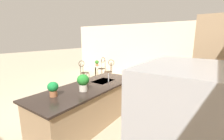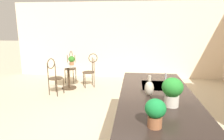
{
  "view_description": "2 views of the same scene",
  "coord_description": "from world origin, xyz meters",
  "views": [
    {
      "loc": [
        2.81,
        3.23,
        2.02
      ],
      "look_at": [
        -1.78,
        0.09,
        0.86
      ],
      "focal_mm": 24.51,
      "sensor_mm": 36.0,
      "label": 1
    },
    {
      "loc": [
        2.96,
        0.52,
        1.9
      ],
      "look_at": [
        -1.17,
        0.04,
        0.95
      ],
      "focal_mm": 31.81,
      "sensor_mm": 36.0,
      "label": 2
    }
  ],
  "objects": [
    {
      "name": "ground_plane",
      "position": [
        0.0,
        0.0,
        0.0
      ],
      "size": [
        40.0,
        40.0,
        0.0
      ],
      "primitive_type": "plane",
      "color": "beige"
    },
    {
      "name": "wall_left_window",
      "position": [
        -4.26,
        0.0,
        1.35
      ],
      "size": [
        0.12,
        7.8,
        2.7
      ],
      "primitive_type": "cube",
      "color": "beige",
      "rests_on": "ground"
    },
    {
      "name": "kitchen_island",
      "position": [
        0.3,
        0.85,
        0.46
      ],
      "size": [
        2.8,
        1.06,
        0.92
      ],
      "color": "tan",
      "rests_on": "ground"
    },
    {
      "name": "bistro_table",
      "position": [
        -2.66,
        -1.46,
        0.45
      ],
      "size": [
        0.8,
        0.8,
        0.74
      ],
      "color": "#3D2D1E",
      "rests_on": "ground"
    },
    {
      "name": "chair_near_window",
      "position": [
        -3.38,
        -1.62,
        0.57
      ],
      "size": [
        0.48,
        0.38,
        1.04
      ],
      "color": "#3D2D1E",
      "rests_on": "ground"
    },
    {
      "name": "chair_by_island",
      "position": [
        -2.93,
        -0.84,
        0.57
      ],
      "size": [
        0.5,
        0.52,
        1.04
      ],
      "color": "#3D2D1E",
      "rests_on": "ground"
    },
    {
      "name": "chair_toward_desk",
      "position": [
        -2.05,
        -1.65,
        0.57
      ],
      "size": [
        0.52,
        0.48,
        1.04
      ],
      "color": "#3D2D1E",
      "rests_on": "ground"
    },
    {
      "name": "sink_faucet",
      "position": [
        -0.25,
        1.03,
        1.03
      ],
      "size": [
        0.02,
        0.02,
        0.22
      ],
      "primitive_type": "cylinder",
      "color": "#B2B5BA",
      "rests_on": "kitchen_island"
    },
    {
      "name": "potted_plant_on_table",
      "position": [
        -2.61,
        -1.33,
        0.89
      ],
      "size": [
        0.19,
        0.19,
        0.27
      ],
      "color": "#9E603D",
      "rests_on": "bistro_table"
    },
    {
      "name": "potted_plant_counter_far",
      "position": [
        1.15,
        0.73,
        1.09
      ],
      "size": [
        0.21,
        0.21,
        0.29
      ],
      "color": "#9E603D",
      "rests_on": "kitchen_island"
    },
    {
      "name": "potted_plant_counter_near",
      "position": [
        0.6,
        0.98,
        1.13
      ],
      "size": [
        0.26,
        0.26,
        0.36
      ],
      "color": "beige",
      "rests_on": "kitchen_island"
    },
    {
      "name": "vase_on_counter",
      "position": [
        0.25,
        0.73,
        1.03
      ],
      "size": [
        0.13,
        0.13,
        0.29
      ],
      "color": "#BCB29E",
      "rests_on": "kitchen_island"
    }
  ]
}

